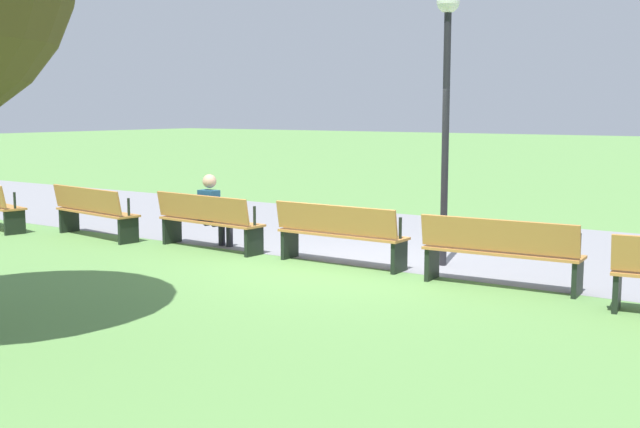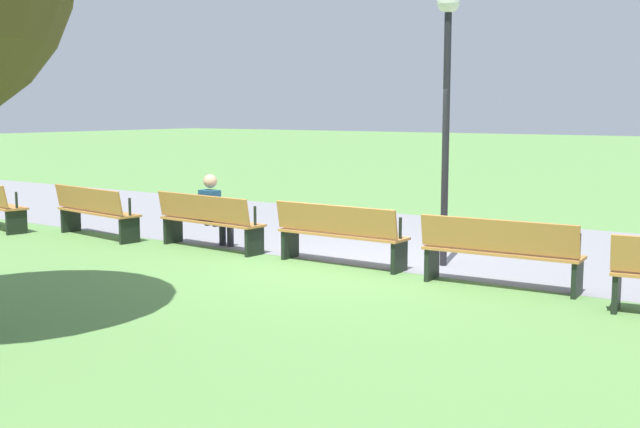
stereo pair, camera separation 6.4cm
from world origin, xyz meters
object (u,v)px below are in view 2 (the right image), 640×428
(bench_3, at_px, (208,220))
(lamp_post, at_px, (447,75))
(bench_4, at_px, (339,233))
(person_seated, at_px, (214,209))
(bench_2, at_px, (95,210))
(bench_5, at_px, (500,251))

(bench_3, relative_size, lamp_post, 0.52)
(bench_3, bearing_deg, bench_4, 5.95)
(bench_4, xyz_separation_m, lamp_post, (1.21, 0.85, 2.21))
(lamp_post, bearing_deg, person_seated, -167.76)
(bench_2, distance_m, lamp_post, 6.57)
(bench_4, bearing_deg, lamp_post, 35.14)
(bench_2, xyz_separation_m, bench_5, (7.29, 0.25, 0.00))
(bench_4, bearing_deg, person_seated, 178.55)
(bench_4, distance_m, person_seated, 2.45)
(bench_5, height_order, person_seated, person_seated)
(bench_4, height_order, lamp_post, lamp_post)
(bench_4, bearing_deg, bench_3, -178.02)
(bench_2, distance_m, bench_4, 4.87)
(person_seated, relative_size, lamp_post, 0.31)
(bench_4, relative_size, lamp_post, 0.52)
(bench_5, bearing_deg, bench_2, 178.01)
(bench_3, relative_size, person_seated, 1.68)
(bench_5, bearing_deg, person_seated, 174.32)
(bench_4, bearing_deg, bench_2, -176.05)
(bench_2, bearing_deg, lamp_post, 19.03)
(bench_5, relative_size, lamp_post, 0.52)
(bench_3, height_order, bench_5, same)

